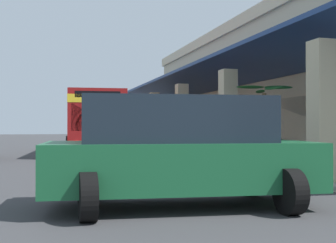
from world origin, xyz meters
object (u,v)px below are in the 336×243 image
Objects in this scene: transit_bus at (96,119)px; parked_suv_green at (179,150)px; pedestrian at (173,140)px; potted_palm at (264,148)px.

parked_suv_green is at bearing -1.11° from transit_bus.
parked_suv_green is (16.76, -0.33, -0.84)m from transit_bus.
transit_bus reaches higher than parked_suv_green.
transit_bus is at bearing 178.89° from parked_suv_green.
transit_bus reaches higher than pedestrian.
parked_suv_green is 1.70× the size of potted_palm.
parked_suv_green is at bearing -38.53° from potted_palm.
potted_palm is (-6.52, 5.19, -0.35)m from parked_suv_green.
potted_palm is at bearing 141.47° from parked_suv_green.
transit_bus is at bearing -154.57° from potted_palm.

